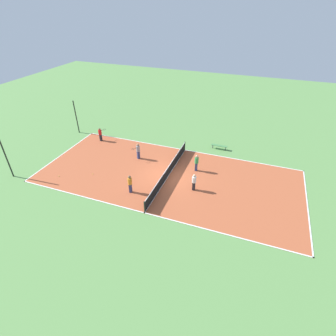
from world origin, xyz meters
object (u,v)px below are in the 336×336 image
(player_coach_red, at_px, (100,134))
(fence_post_back_left, at_px, (6,158))
(player_far_white, at_px, (194,181))
(player_baseline_gray, at_px, (138,150))
(player_far_green, at_px, (196,162))
(tennis_ball_right_alley, at_px, (93,174))
(player_center_orange, at_px, (130,183))
(tennis_ball_left_sideline, at_px, (59,176))
(fence_post_back_right, at_px, (76,117))
(bench, at_px, (219,146))
(tennis_net, at_px, (168,171))

(player_coach_red, distance_m, fence_post_back_left, 9.73)
(player_far_white, xyz_separation_m, fence_post_back_left, (-3.79, 16.10, 1.07))
(player_baseline_gray, distance_m, player_far_green, 6.08)
(player_far_white, height_order, tennis_ball_right_alley, player_far_white)
(player_center_orange, distance_m, player_far_white, 5.34)
(player_baseline_gray, bearing_deg, tennis_ball_left_sideline, -14.32)
(tennis_ball_left_sideline, bearing_deg, player_baseline_gray, -45.04)
(fence_post_back_right, bearing_deg, player_baseline_gray, -107.86)
(player_far_white, xyz_separation_m, player_far_green, (2.93, 0.59, 0.07))
(player_coach_red, xyz_separation_m, tennis_ball_left_sideline, (-7.54, -0.28, -0.84))
(tennis_ball_right_alley, relative_size, fence_post_back_left, 0.02)
(tennis_ball_left_sideline, height_order, fence_post_back_left, fence_post_back_left)
(player_baseline_gray, height_order, fence_post_back_left, fence_post_back_left)
(bench, relative_size, player_baseline_gray, 1.03)
(player_far_white, distance_m, fence_post_back_right, 17.25)
(tennis_ball_left_sideline, bearing_deg, player_far_white, -78.82)
(player_coach_red, bearing_deg, tennis_net, -88.48)
(tennis_ball_left_sideline, relative_size, fence_post_back_right, 0.02)
(player_center_orange, height_order, player_baseline_gray, player_center_orange)
(player_center_orange, relative_size, player_coach_red, 1.08)
(player_far_green, bearing_deg, player_center_orange, -42.16)
(player_baseline_gray, height_order, player_far_white, player_baseline_gray)
(tennis_net, xyz_separation_m, player_far_green, (1.78, -2.17, 0.44))
(tennis_net, xyz_separation_m, player_center_orange, (-3.29, 2.13, 0.43))
(player_coach_red, xyz_separation_m, fence_post_back_left, (-8.93, 3.70, 1.08))
(player_far_green, bearing_deg, tennis_ball_left_sideline, -67.06)
(player_far_white, distance_m, tennis_ball_right_alley, 9.51)
(tennis_ball_right_alley, bearing_deg, player_far_green, -65.93)
(player_center_orange, xyz_separation_m, tennis_ball_right_alley, (1.13, 4.53, -0.92))
(player_baseline_gray, relative_size, fence_post_back_right, 0.42)
(player_baseline_gray, xyz_separation_m, player_far_green, (-0.12, -6.08, 0.00))
(player_center_orange, relative_size, tennis_ball_left_sideline, 24.59)
(player_center_orange, relative_size, player_baseline_gray, 1.00)
(bench, relative_size, tennis_ball_right_alley, 25.22)
(player_far_white, height_order, fence_post_back_left, fence_post_back_left)
(player_baseline_gray, relative_size, player_far_white, 1.06)
(player_baseline_gray, xyz_separation_m, tennis_ball_right_alley, (-4.07, 2.76, -0.92))
(tennis_ball_right_alley, distance_m, tennis_ball_left_sideline, 3.03)
(player_far_green, distance_m, tennis_ball_right_alley, 9.72)
(player_baseline_gray, bearing_deg, player_center_orange, 49.56)
(tennis_ball_right_alley, height_order, fence_post_back_left, fence_post_back_left)
(player_center_orange, bearing_deg, player_far_green, -47.18)
(tennis_ball_right_alley, bearing_deg, bench, -48.61)
(bench, bearing_deg, player_coach_red, 11.78)
(player_center_orange, xyz_separation_m, player_far_white, (2.14, -4.89, -0.06))
(bench, relative_size, fence_post_back_right, 0.43)
(bench, distance_m, player_center_orange, 11.45)
(fence_post_back_right, bearing_deg, bench, -83.97)
(player_baseline_gray, height_order, tennis_ball_left_sideline, player_baseline_gray)
(tennis_net, relative_size, player_far_white, 6.58)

